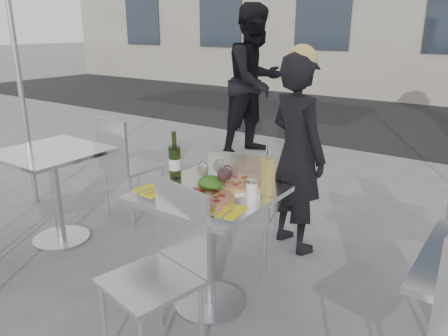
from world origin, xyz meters
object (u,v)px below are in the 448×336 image
Objects in this scene: chair_near at (165,260)px; pizza_far at (238,183)px; wineglass_red_b at (227,173)px; chair_far at (243,201)px; sugar_shaker at (252,189)px; salad_plate at (211,185)px; side_table_left at (54,177)px; side_chair_lfar at (124,160)px; napkin_right at (225,210)px; woman_diner at (297,155)px; main_table at (209,225)px; wineglass_white_a at (203,170)px; wineglass_red_a at (223,176)px; pizza_near at (206,198)px; wineglass_white_b at (219,167)px; carafe at (268,176)px; wine_bottle at (175,160)px; pedestrian_a at (255,81)px; napkin_left at (153,190)px.

pizza_far is (0.03, 0.61, 0.23)m from chair_near.
wineglass_red_b reaches higher than pizza_far.
sugar_shaker is (0.30, -0.38, 0.27)m from chair_far.
chair_near reaches higher than salad_plate.
side_table_left is 0.63m from side_chair_lfar.
napkin_right is at bearing 160.14° from side_chair_lfar.
chair_near is at bearing -93.65° from wineglass_red_b.
woman_diner is at bearing 89.11° from napkin_right.
side_table_left is at bearing 175.56° from chair_near.
side_table_left is 1.52m from salad_plate.
main_table is at bearing 111.19° from woman_diner.
side_chair_lfar is 1.49m from wineglass_white_a.
pizza_near is at bearing -100.95° from wineglass_red_a.
wineglass_red_a is at bearing 96.30° from chair_near.
main_table is 0.34m from wineglass_white_b.
woman_diner reaches higher than carafe.
sugar_shaker is at bearing -1.54° from wine_bottle.
chair_far is 4.07× the size of salad_plate.
pedestrian_a is at bearing 117.69° from wineglass_white_b.
chair_far reaches higher than napkin_right.
napkin_left reaches higher than main_table.
woman_diner is 2.67m from pedestrian_a.
napkin_right is at bearing -52.41° from wineglass_red_a.
woman_diner is at bearing 91.62° from pizza_far.
chair_near is 0.70m from carafe.
sugar_shaker is 0.23m from napkin_right.
pedestrian_a is at bearing 117.15° from salad_plate.
main_table is 0.47m from carafe.
chair_far is at bearing 116.19° from pizza_far.
chair_far is at bearing 103.90° from woman_diner.
pizza_near is 0.29m from pizza_far.
carafe reaches higher than side_chair_lfar.
wineglass_white_a is at bearing -165.59° from carafe.
napkin_right is (0.17, -1.17, 0.01)m from woman_diner.
wineglass_red_a is (1.67, -3.08, -0.11)m from pedestrian_a.
side_chair_lfar is at bearing 151.80° from napkin_left.
wineglass_white_b is (-0.08, 0.24, 0.10)m from pizza_near.
wineglass_red_a reaches higher than chair_far.
wineglass_red_b reaches higher than salad_plate.
sugar_shaker is at bearing 11.78° from main_table.
wineglass_white_a is 1.00× the size of wineglass_white_b.
side_table_left is 1.52m from chair_far.
wineglass_red_b is (-0.01, 0.04, 0.00)m from wineglass_red_a.
wineglass_white_a is 0.15m from wineglass_red_a.
wineglass_red_a is (0.09, -0.01, 0.07)m from salad_plate.
chair_far is 0.58m from carafe.
woman_diner is 1.11m from pizza_near.
pizza_far is at bearing 26.09° from wineglass_white_b.
chair_near is 0.55m from wineglass_red_a.
main_table is at bearing -168.22° from sugar_shaker.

